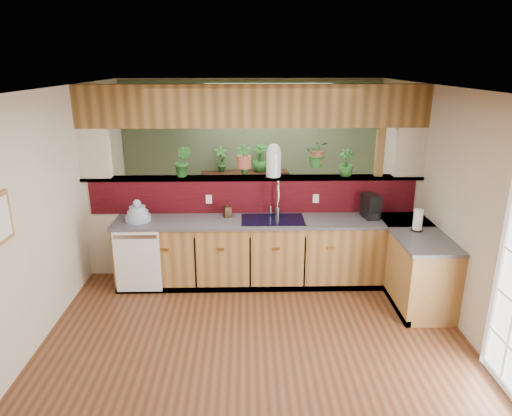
{
  "coord_description": "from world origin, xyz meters",
  "views": [
    {
      "loc": [
        -0.09,
        -4.65,
        2.87
      ],
      "look_at": [
        0.02,
        0.7,
        1.15
      ],
      "focal_mm": 32.0,
      "sensor_mm": 36.0,
      "label": 1
    }
  ],
  "objects_px": {
    "faucet": "(277,197)",
    "dish_stack": "(138,214)",
    "shelving_console": "(245,199)",
    "coffee_maker": "(371,207)",
    "soap_dispenser": "(227,209)",
    "glass_jar": "(274,160)",
    "paper_towel": "(418,221)"
  },
  "relations": [
    {
      "from": "faucet",
      "to": "dish_stack",
      "type": "distance_m",
      "value": 1.84
    },
    {
      "from": "dish_stack",
      "to": "shelving_console",
      "type": "xyz_separation_m",
      "value": [
        1.39,
        2.28,
        -0.49
      ]
    },
    {
      "from": "dish_stack",
      "to": "coffee_maker",
      "type": "distance_m",
      "value": 3.05
    },
    {
      "from": "dish_stack",
      "to": "coffee_maker",
      "type": "relative_size",
      "value": 1.04
    },
    {
      "from": "soap_dispenser",
      "to": "coffee_maker",
      "type": "bearing_deg",
      "value": -2.33
    },
    {
      "from": "dish_stack",
      "to": "glass_jar",
      "type": "height_order",
      "value": "glass_jar"
    },
    {
      "from": "faucet",
      "to": "shelving_console",
      "type": "bearing_deg",
      "value": 101.47
    },
    {
      "from": "dish_stack",
      "to": "glass_jar",
      "type": "relative_size",
      "value": 0.74
    },
    {
      "from": "paper_towel",
      "to": "glass_jar",
      "type": "distance_m",
      "value": 1.99
    },
    {
      "from": "faucet",
      "to": "coffee_maker",
      "type": "xyz_separation_m",
      "value": [
        1.23,
        -0.11,
        -0.12
      ]
    },
    {
      "from": "glass_jar",
      "to": "coffee_maker",
      "type": "bearing_deg",
      "value": -14.43
    },
    {
      "from": "faucet",
      "to": "soap_dispenser",
      "type": "distance_m",
      "value": 0.69
    },
    {
      "from": "faucet",
      "to": "glass_jar",
      "type": "relative_size",
      "value": 1.1
    },
    {
      "from": "dish_stack",
      "to": "glass_jar",
      "type": "bearing_deg",
      "value": 12.0
    },
    {
      "from": "soap_dispenser",
      "to": "shelving_console",
      "type": "relative_size",
      "value": 0.14
    },
    {
      "from": "coffee_maker",
      "to": "soap_dispenser",
      "type": "bearing_deg",
      "value": 165.14
    },
    {
      "from": "soap_dispenser",
      "to": "coffee_maker",
      "type": "relative_size",
      "value": 0.67
    },
    {
      "from": "dish_stack",
      "to": "coffee_maker",
      "type": "xyz_separation_m",
      "value": [
        3.05,
        0.05,
        0.06
      ]
    },
    {
      "from": "paper_towel",
      "to": "dish_stack",
      "type": "bearing_deg",
      "value": 172.77
    },
    {
      "from": "faucet",
      "to": "dish_stack",
      "type": "xyz_separation_m",
      "value": [
        -1.82,
        -0.16,
        -0.17
      ]
    },
    {
      "from": "soap_dispenser",
      "to": "coffee_maker",
      "type": "xyz_separation_m",
      "value": [
        1.9,
        -0.08,
        0.04
      ]
    },
    {
      "from": "soap_dispenser",
      "to": "glass_jar",
      "type": "xyz_separation_m",
      "value": [
        0.63,
        0.25,
        0.61
      ]
    },
    {
      "from": "soap_dispenser",
      "to": "paper_towel",
      "type": "height_order",
      "value": "paper_towel"
    },
    {
      "from": "faucet",
      "to": "coffee_maker",
      "type": "bearing_deg",
      "value": -4.91
    },
    {
      "from": "coffee_maker",
      "to": "faucet",
      "type": "bearing_deg",
      "value": 162.56
    },
    {
      "from": "glass_jar",
      "to": "soap_dispenser",
      "type": "bearing_deg",
      "value": -158.29
    },
    {
      "from": "faucet",
      "to": "glass_jar",
      "type": "distance_m",
      "value": 0.5
    },
    {
      "from": "paper_towel",
      "to": "shelving_console",
      "type": "distance_m",
      "value": 3.48
    },
    {
      "from": "faucet",
      "to": "shelving_console",
      "type": "relative_size",
      "value": 0.32
    },
    {
      "from": "coffee_maker",
      "to": "glass_jar",
      "type": "height_order",
      "value": "glass_jar"
    },
    {
      "from": "paper_towel",
      "to": "glass_jar",
      "type": "bearing_deg",
      "value": 154.41
    },
    {
      "from": "dish_stack",
      "to": "shelving_console",
      "type": "relative_size",
      "value": 0.22
    }
  ]
}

